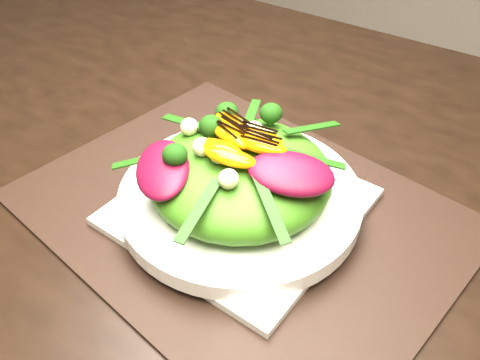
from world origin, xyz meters
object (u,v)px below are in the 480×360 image
Objects in this scene: salad_bowl at (240,197)px; lettuce_mound at (240,175)px; dining_table at (122,106)px; orange_segment at (243,131)px; plate_base at (240,206)px; placemat at (240,210)px.

lettuce_mound reaches higher than salad_bowl.
dining_table reaches higher than salad_bowl.
lettuce_mound is (0.30, -0.11, 0.08)m from dining_table.
dining_table is at bearing 163.07° from orange_segment.
dining_table is at bearing 159.77° from salad_bowl.
plate_base is at bearing -90.00° from lettuce_mound.
placemat is at bearing 90.00° from plate_base.
placemat is at bearing -20.23° from dining_table.
dining_table is 28.20× the size of orange_segment.
dining_table is 6.53× the size of plate_base.
orange_segment reaches higher than plate_base.
dining_table is at bearing 159.77° from plate_base.
plate_base is at bearing -63.44° from orange_segment.
placemat is at bearing 90.00° from salad_bowl.
lettuce_mound is at bearing 0.00° from placemat.
orange_segment is (-0.01, 0.02, 0.10)m from placemat.
placemat is 0.01m from plate_base.
plate_base is (0.30, -0.11, 0.03)m from dining_table.
plate_base is 4.32× the size of orange_segment.
orange_segment is at bearing 116.56° from salad_bowl.
dining_table is 7.87× the size of lettuce_mound.
lettuce_mound is at bearing -63.44° from orange_segment.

